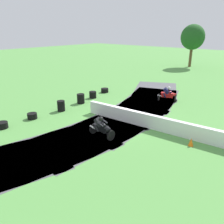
# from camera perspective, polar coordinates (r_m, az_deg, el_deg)

# --- Properties ---
(ground_plane) EXTENTS (120.00, 120.00, 0.00)m
(ground_plane) POSITION_cam_1_polar(r_m,az_deg,el_deg) (16.06, 2.41, -2.06)
(ground_plane) COLOR #569947
(track_asphalt) EXTENTS (8.28, 26.09, 0.01)m
(track_asphalt) POSITION_cam_1_polar(r_m,az_deg,el_deg) (16.50, 0.02, -1.41)
(track_asphalt) COLOR #515156
(track_asphalt) RESTS_ON ground
(safety_barrier) EXTENTS (15.25, 1.38, 0.90)m
(safety_barrier) POSITION_cam_1_polar(r_m,az_deg,el_deg) (13.99, 19.45, -4.70)
(safety_barrier) COLOR white
(safety_barrier) RESTS_ON ground
(motorcycle_lead_black) EXTENTS (1.68, 0.78, 1.43)m
(motorcycle_lead_black) POSITION_cam_1_polar(r_m,az_deg,el_deg) (13.35, -2.51, -3.77)
(motorcycle_lead_black) COLOR black
(motorcycle_lead_black) RESTS_ON ground
(motorcycle_chase_red) EXTENTS (1.72, 1.20, 1.43)m
(motorcycle_chase_red) POSITION_cam_1_polar(r_m,az_deg,el_deg) (20.50, 13.54, 4.24)
(motorcycle_chase_red) COLOR black
(motorcycle_chase_red) RESTS_ON ground
(tire_stack_near) EXTENTS (0.68, 0.68, 0.40)m
(tire_stack_near) POSITION_cam_1_polar(r_m,az_deg,el_deg) (16.32, -25.29, -2.94)
(tire_stack_near) COLOR black
(tire_stack_near) RESTS_ON ground
(tire_stack_mid_a) EXTENTS (0.67, 0.67, 0.40)m
(tire_stack_mid_a) POSITION_cam_1_polar(r_m,az_deg,el_deg) (17.20, -18.97, -0.93)
(tire_stack_mid_a) COLOR black
(tire_stack_mid_a) RESTS_ON ground
(tire_stack_mid_b) EXTENTS (0.58, 0.58, 0.80)m
(tire_stack_mid_b) POSITION_cam_1_polar(r_m,az_deg,el_deg) (18.16, -12.36, 1.48)
(tire_stack_mid_b) COLOR black
(tire_stack_mid_b) RESTS_ON ground
(tire_stack_far) EXTENTS (0.63, 0.63, 0.80)m
(tire_stack_far) POSITION_cam_1_polar(r_m,az_deg,el_deg) (19.75, -7.66, 3.27)
(tire_stack_far) COLOR black
(tire_stack_far) RESTS_ON ground
(tire_stack_extra_a) EXTENTS (0.63, 0.63, 0.60)m
(tire_stack_extra_a) POSITION_cam_1_polar(r_m,az_deg,el_deg) (21.18, -4.73, 4.24)
(tire_stack_extra_a) COLOR black
(tire_stack_extra_a) RESTS_ON ground
(tire_stack_extra_b) EXTENTS (0.72, 0.72, 0.40)m
(tire_stack_extra_b) POSITION_cam_1_polar(r_m,az_deg,el_deg) (23.02, -1.80, 5.33)
(tire_stack_extra_b) COLOR black
(tire_stack_extra_b) RESTS_ON ground
(traffic_cone) EXTENTS (0.28, 0.28, 0.44)m
(traffic_cone) POSITION_cam_1_polar(r_m,az_deg,el_deg) (13.33, 18.80, -6.98)
(traffic_cone) COLOR orange
(traffic_cone) RESTS_ON ground
(tree_mid_rise) EXTENTS (3.69, 3.69, 6.56)m
(tree_mid_rise) POSITION_cam_1_polar(r_m,az_deg,el_deg) (40.37, 19.17, 16.91)
(tree_mid_rise) COLOR brown
(tree_mid_rise) RESTS_ON ground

